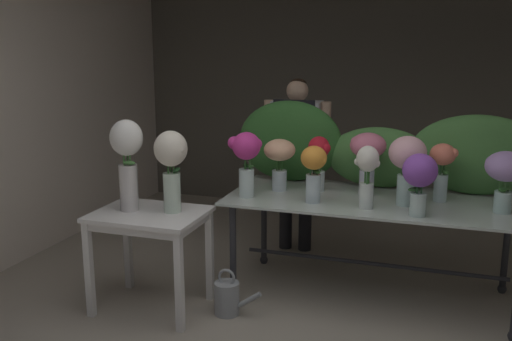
# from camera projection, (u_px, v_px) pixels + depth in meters

# --- Properties ---
(ground_plane) EXTENTS (8.62, 8.62, 0.00)m
(ground_plane) POSITION_uv_depth(u_px,v_px,m) (326.00, 268.00, 4.90)
(ground_plane) COLOR #9E9384
(wall_back) EXTENTS (5.39, 0.12, 2.74)m
(wall_back) POSITION_uv_depth(u_px,v_px,m) (363.00, 93.00, 6.42)
(wall_back) COLOR #5B564C
(wall_back) RESTS_ON ground
(wall_left) EXTENTS (0.12, 4.04, 2.74)m
(wall_left) POSITION_uv_depth(u_px,v_px,m) (54.00, 101.00, 5.42)
(wall_left) COLOR beige
(wall_left) RESTS_ON ground
(display_table_glass) EXTENTS (2.16, 0.98, 0.79)m
(display_table_glass) POSITION_uv_depth(u_px,v_px,m) (373.00, 212.00, 4.21)
(display_table_glass) COLOR #B7C4BB
(display_table_glass) RESTS_ON ground
(side_table_white) EXTENTS (0.78, 0.60, 0.73)m
(side_table_white) POSITION_uv_depth(u_px,v_px,m) (150.00, 225.00, 4.03)
(side_table_white) COLOR white
(side_table_white) RESTS_ON ground
(florist) EXTENTS (0.62, 0.24, 1.61)m
(florist) POSITION_uv_depth(u_px,v_px,m) (296.00, 146.00, 5.16)
(florist) COLOR #232328
(florist) RESTS_ON ground
(foliage_backdrop) EXTENTS (2.41, 0.25, 0.68)m
(foliage_backdrop) POSITION_uv_depth(u_px,v_px,m) (382.00, 150.00, 4.46)
(foliage_backdrop) COLOR #2D6028
(foliage_backdrop) RESTS_ON display_table_glass
(vase_peach_peonies) EXTENTS (0.25, 0.25, 0.41)m
(vase_peach_peonies) POSITION_uv_depth(u_px,v_px,m) (280.00, 157.00, 4.38)
(vase_peach_peonies) COLOR silver
(vase_peach_peonies) RESTS_ON display_table_glass
(vase_sunset_hydrangea) EXTENTS (0.19, 0.19, 0.42)m
(vase_sunset_hydrangea) POSITION_uv_depth(u_px,v_px,m) (314.00, 169.00, 4.04)
(vase_sunset_hydrangea) COLOR silver
(vase_sunset_hydrangea) RESTS_ON display_table_glass
(vase_crimson_roses) EXTENTS (0.19, 0.17, 0.43)m
(vase_crimson_roses) POSITION_uv_depth(u_px,v_px,m) (319.00, 158.00, 4.36)
(vase_crimson_roses) COLOR silver
(vase_crimson_roses) RESTS_ON display_table_glass
(vase_rosy_stock) EXTENTS (0.27, 0.27, 0.48)m
(vase_rosy_stock) POSITION_uv_depth(u_px,v_px,m) (367.00, 153.00, 4.24)
(vase_rosy_stock) COLOR silver
(vase_rosy_stock) RESTS_ON display_table_glass
(vase_lilac_anemones) EXTENTS (0.27, 0.27, 0.42)m
(vase_lilac_anemones) POSITION_uv_depth(u_px,v_px,m) (505.00, 172.00, 3.78)
(vase_lilac_anemones) COLOR silver
(vase_lilac_anemones) RESTS_ON display_table_glass
(vase_blush_lilies) EXTENTS (0.26, 0.26, 0.50)m
(vase_blush_lilies) POSITION_uv_depth(u_px,v_px,m) (407.00, 162.00, 3.96)
(vase_blush_lilies) COLOR silver
(vase_blush_lilies) RESTS_ON display_table_glass
(vase_violet_snapdragons) EXTENTS (0.23, 0.23, 0.42)m
(vase_violet_snapdragons) POSITION_uv_depth(u_px,v_px,m) (420.00, 177.00, 3.71)
(vase_violet_snapdragons) COLOR silver
(vase_violet_snapdragons) RESTS_ON display_table_glass
(vase_magenta_freesia) EXTENTS (0.25, 0.21, 0.49)m
(vase_magenta_freesia) POSITION_uv_depth(u_px,v_px,m) (246.00, 156.00, 4.18)
(vase_magenta_freesia) COLOR silver
(vase_magenta_freesia) RESTS_ON display_table_glass
(vase_ivory_tulips) EXTENTS (0.18, 0.16, 0.44)m
(vase_ivory_tulips) POSITION_uv_depth(u_px,v_px,m) (367.00, 172.00, 3.89)
(vase_ivory_tulips) COLOR silver
(vase_ivory_tulips) RESTS_ON display_table_glass
(vase_coral_dahlias) EXTENTS (0.20, 0.18, 0.43)m
(vase_coral_dahlias) POSITION_uv_depth(u_px,v_px,m) (442.00, 166.00, 4.07)
(vase_coral_dahlias) COLOR silver
(vase_coral_dahlias) RESTS_ON display_table_glass
(vase_white_roses_tall) EXTENTS (0.24, 0.23, 0.66)m
(vase_white_roses_tall) POSITION_uv_depth(u_px,v_px,m) (127.00, 156.00, 3.97)
(vase_white_roses_tall) COLOR silver
(vase_white_roses_tall) RESTS_ON side_table_white
(vase_cream_lisianthus_tall) EXTENTS (0.24, 0.24, 0.58)m
(vase_cream_lisianthus_tall) POSITION_uv_depth(u_px,v_px,m) (171.00, 162.00, 3.94)
(vase_cream_lisianthus_tall) COLOR silver
(vase_cream_lisianthus_tall) RESTS_ON side_table_white
(watering_can) EXTENTS (0.35, 0.18, 0.34)m
(watering_can) POSITION_uv_depth(u_px,v_px,m) (228.00, 297.00, 4.04)
(watering_can) COLOR #999EA3
(watering_can) RESTS_ON ground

